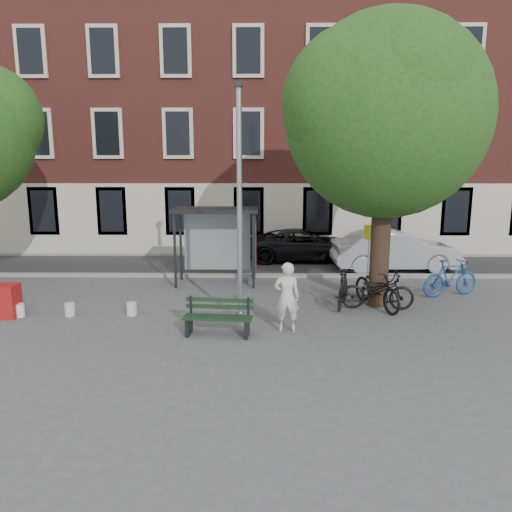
{
  "coord_description": "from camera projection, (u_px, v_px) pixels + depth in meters",
  "views": [
    {
      "loc": [
        0.58,
        -12.75,
        4.29
      ],
      "look_at": [
        0.4,
        1.88,
        1.4
      ],
      "focal_mm": 35.0,
      "sensor_mm": 36.0,
      "label": 1
    }
  ],
  "objects": [
    {
      "name": "bucket_c",
      "position": [
        19.0,
        310.0,
        13.68
      ],
      "size": [
        0.37,
        0.37,
        0.36
      ],
      "primitive_type": "cylinder",
      "rotation": [
        0.0,
        0.0,
        -0.4
      ],
      "color": "white",
      "rests_on": "ground"
    },
    {
      "name": "painter",
      "position": [
        287.0,
        297.0,
        12.41
      ],
      "size": [
        0.65,
        0.43,
        1.77
      ],
      "primitive_type": "imported",
      "rotation": [
        0.0,
        0.0,
        3.15
      ],
      "color": "silver",
      "rests_on": "ground"
    },
    {
      "name": "bucket_a",
      "position": [
        70.0,
        309.0,
        13.74
      ],
      "size": [
        0.29,
        0.29,
        0.36
      ],
      "primitive_type": "cylinder",
      "rotation": [
        0.0,
        0.0,
        0.03
      ],
      "color": "silver",
      "rests_on": "ground"
    },
    {
      "name": "red_stand",
      "position": [
        1.0,
        301.0,
        13.59
      ],
      "size": [
        0.91,
        0.62,
        0.9
      ],
      "primitive_type": "cube",
      "rotation": [
        0.0,
        0.0,
        0.02
      ],
      "color": "#A81616",
      "rests_on": "ground"
    },
    {
      "name": "bike_b",
      "position": [
        450.0,
        278.0,
        15.64
      ],
      "size": [
        2.04,
        1.14,
        1.18
      ],
      "primitive_type": "imported",
      "rotation": [
        0.0,
        0.0,
        1.89
      ],
      "color": "navy",
      "rests_on": "ground"
    },
    {
      "name": "bike_c",
      "position": [
        377.0,
        288.0,
        14.41
      ],
      "size": [
        1.53,
        2.38,
        1.18
      ],
      "primitive_type": "imported",
      "rotation": [
        0.0,
        0.0,
        0.36
      ],
      "color": "black",
      "rests_on": "ground"
    },
    {
      "name": "notice_sign",
      "position": [
        369.0,
        241.0,
        16.41
      ],
      "size": [
        0.37,
        0.08,
        2.14
      ],
      "rotation": [
        0.0,
        0.0,
        0.13
      ],
      "color": "#9EA0A3",
      "rests_on": "ground"
    },
    {
      "name": "ground",
      "position": [
        240.0,
        321.0,
        13.34
      ],
      "size": [
        90.0,
        90.0,
        0.0
      ],
      "primitive_type": "plane",
      "color": "#4C4C4F",
      "rests_on": "ground"
    },
    {
      "name": "car_silver",
      "position": [
        395.0,
        250.0,
        19.15
      ],
      "size": [
        4.86,
        1.87,
        1.58
      ],
      "primitive_type": "imported",
      "rotation": [
        0.0,
        0.0,
        1.61
      ],
      "color": "#AAADB2",
      "rests_on": "ground"
    },
    {
      "name": "lamppost",
      "position": [
        240.0,
        217.0,
        12.81
      ],
      "size": [
        0.28,
        0.35,
        6.11
      ],
      "color": "#9EA0A3",
      "rests_on": "ground"
    },
    {
      "name": "bus_shelter",
      "position": [
        227.0,
        228.0,
        17.01
      ],
      "size": [
        2.85,
        1.45,
        2.62
      ],
      "color": "#1E2328",
      "rests_on": "ground"
    },
    {
      "name": "bike_a",
      "position": [
        377.0,
        291.0,
        14.28
      ],
      "size": [
        2.13,
        0.93,
        1.09
      ],
      "primitive_type": "imported",
      "rotation": [
        0.0,
        0.0,
        1.47
      ],
      "color": "black",
      "rests_on": "ground"
    },
    {
      "name": "bench",
      "position": [
        218.0,
        319.0,
        12.23
      ],
      "size": [
        1.73,
        0.71,
        0.87
      ],
      "rotation": [
        0.0,
        0.0,
        -0.09
      ],
      "color": "#1E2328",
      "rests_on": "ground"
    },
    {
      "name": "tree_right",
      "position": [
        388.0,
        108.0,
        13.57
      ],
      "size": [
        5.76,
        5.6,
        8.2
      ],
      "color": "black",
      "rests_on": "ground"
    },
    {
      "name": "bucket_b",
      "position": [
        132.0,
        309.0,
        13.81
      ],
      "size": [
        0.36,
        0.36,
        0.36
      ],
      "primitive_type": "cylinder",
      "rotation": [
        0.0,
        0.0,
        -0.37
      ],
      "color": "silver",
      "rests_on": "ground"
    },
    {
      "name": "curb_near",
      "position": [
        246.0,
        275.0,
        18.24
      ],
      "size": [
        40.0,
        0.25,
        0.12
      ],
      "primitive_type": "cube",
      "color": "gray",
      "rests_on": "ground"
    },
    {
      "name": "car_dark",
      "position": [
        304.0,
        245.0,
        21.13
      ],
      "size": [
        4.77,
        2.22,
        1.32
      ],
      "primitive_type": "imported",
      "rotation": [
        0.0,
        0.0,
        1.58
      ],
      "color": "black",
      "rests_on": "ground"
    },
    {
      "name": "road",
      "position": [
        248.0,
        265.0,
        20.21
      ],
      "size": [
        40.0,
        4.0,
        0.01
      ],
      "primitive_type": "cube",
      "color": "#28282B",
      "rests_on": "ground"
    },
    {
      "name": "curb_far",
      "position": [
        249.0,
        255.0,
        22.16
      ],
      "size": [
        40.0,
        0.25,
        0.12
      ],
      "primitive_type": "cube",
      "color": "gray",
      "rests_on": "ground"
    },
    {
      "name": "building_row",
      "position": [
        251.0,
        102.0,
        24.74
      ],
      "size": [
        30.0,
        8.0,
        14.0
      ],
      "primitive_type": "cube",
      "color": "brown",
      "rests_on": "ground"
    },
    {
      "name": "bike_d",
      "position": [
        343.0,
        289.0,
        14.53
      ],
      "size": [
        1.01,
        1.85,
        1.07
      ],
      "primitive_type": "imported",
      "rotation": [
        0.0,
        0.0,
        2.84
      ],
      "color": "black",
      "rests_on": "ground"
    }
  ]
}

